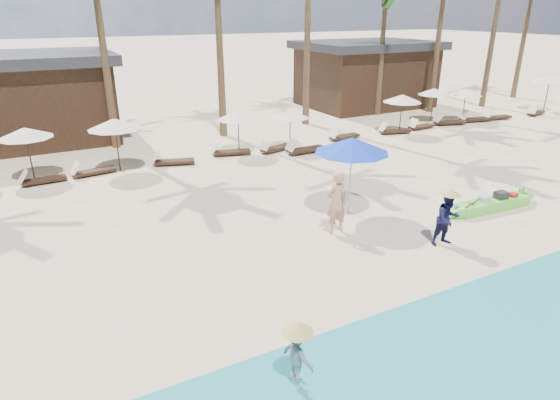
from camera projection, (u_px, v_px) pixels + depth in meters
ground at (337, 259)px, 12.64m from camera, size 240.00×240.00×0.00m
wet_sand_strip at (491, 378)px, 8.53m from camera, size 240.00×4.50×0.01m
green_canoe at (492, 204)px, 15.68m from camera, size 4.59×0.75×0.58m
tourist at (336, 202)px, 13.80m from camera, size 0.75×0.54×1.94m
vendor_green at (447, 219)px, 13.15m from camera, size 0.84×0.69×1.57m
vendor_yellow at (297, 354)px, 8.09m from camera, size 0.58×0.77×1.06m
blue_umbrella at (352, 145)px, 14.65m from camera, size 2.37×2.37×2.56m
resort_parasol_4 at (25, 133)px, 17.91m from camera, size 2.02×2.02×2.08m
lounger_4_left at (41, 179)px, 18.02m from camera, size 1.68×0.61×0.56m
lounger_4_right at (91, 171)px, 18.95m from camera, size 1.75×0.75×0.58m
resort_parasol_5 at (114, 124)px, 18.80m from camera, size 2.14×2.14×2.20m
lounger_5_left at (171, 160)px, 20.21m from camera, size 1.85×1.05×0.60m
resort_parasol_6 at (238, 115)px, 21.23m from camera, size 1.93×1.93×1.99m
lounger_6_left at (229, 151)px, 21.56m from camera, size 1.87×1.00×0.61m
lounger_6_right at (275, 147)px, 22.13m from camera, size 1.83×0.97×0.59m
resort_parasol_7 at (290, 114)px, 22.04m from camera, size 1.81×1.81×1.86m
lounger_7_left at (304, 149)px, 21.85m from camera, size 1.96×0.63×0.66m
lounger_7_right at (343, 136)px, 24.18m from camera, size 1.80×0.71×0.60m
resort_parasol_8 at (402, 98)px, 24.80m from camera, size 2.03×2.03×2.09m
lounger_8_left at (393, 130)px, 25.30m from camera, size 1.81×0.96×0.59m
resort_parasol_9 at (434, 92)px, 27.65m from camera, size 1.89×1.89×1.95m
lounger_9_left at (420, 126)px, 26.31m from camera, size 1.72×0.63×0.57m
lounger_9_right at (448, 121)px, 27.24m from camera, size 2.00×1.12×0.65m
resort_parasol_10 at (466, 92)px, 27.60m from camera, size 1.86×1.86×1.92m
lounger_10_left at (473, 118)px, 27.98m from camera, size 2.02×1.01×0.66m
lounger_10_right at (496, 116)px, 28.57m from camera, size 1.86×0.79×0.61m
resort_parasol_11 at (550, 79)px, 30.38m from camera, size 2.24×2.24×2.31m
lounger_11_left at (535, 112)px, 29.78m from camera, size 1.73×0.87×0.56m
pavilion_west at (1, 99)px, 22.77m from camera, size 10.80×6.60×4.30m
pavilion_east at (365, 73)px, 32.18m from camera, size 8.80×6.60×4.30m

